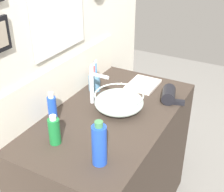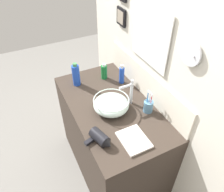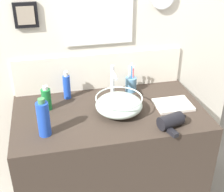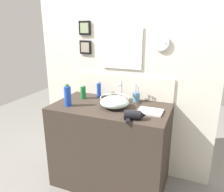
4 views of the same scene
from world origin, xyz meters
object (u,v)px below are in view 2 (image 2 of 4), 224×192
toothbrush_cup (148,106)px  shampoo_bottle (122,75)px  glass_bowl_sink (111,104)px  spray_bottle (104,72)px  hand_towel (134,140)px  faucet (130,91)px  lotion_bottle (76,75)px  hair_drier (100,139)px

toothbrush_cup → shampoo_bottle: 0.41m
glass_bowl_sink → spray_bottle: bearing=162.5°
shampoo_bottle → hand_towel: bearing=-21.2°
shampoo_bottle → toothbrush_cup: bearing=0.6°
glass_bowl_sink → hand_towel: 0.34m
glass_bowl_sink → toothbrush_cup: (0.14, 0.24, -0.00)m
shampoo_bottle → spray_bottle: 0.17m
faucet → lotion_bottle: 0.51m
hair_drier → hand_towel: size_ratio=0.88×
hair_drier → lotion_bottle: 0.68m
toothbrush_cup → lotion_bottle: (-0.56, -0.37, 0.05)m
shampoo_bottle → spray_bottle: (-0.13, -0.11, -0.01)m
glass_bowl_sink → hair_drier: bearing=-38.9°
glass_bowl_sink → shampoo_bottle: 0.36m
shampoo_bottle → faucet: bearing=-16.0°
glass_bowl_sink → hair_drier: glass_bowl_sink is taller
hair_drier → shampoo_bottle: (-0.52, 0.44, 0.05)m
faucet → lotion_bottle: size_ratio=1.04×
hand_towel → toothbrush_cup: bearing=129.4°
faucet → hand_towel: 0.39m
lotion_bottle → toothbrush_cup: bearing=33.3°
glass_bowl_sink → shampoo_bottle: bearing=139.1°
faucet → hair_drier: size_ratio=1.18×
hand_towel → faucet: bearing=154.9°
spray_bottle → lotion_bottle: (-0.02, -0.25, 0.03)m
lotion_bottle → hand_towel: (0.76, 0.13, -0.09)m
faucet → toothbrush_cup: bearing=30.9°
hair_drier → spray_bottle: bearing=153.3°
toothbrush_cup → shampoo_bottle: toothbrush_cup is taller
shampoo_bottle → lotion_bottle: size_ratio=0.84×
hair_drier → toothbrush_cup: bearing=104.0°
faucet → glass_bowl_sink: bearing=-90.0°
spray_bottle → hand_towel: size_ratio=0.70×
shampoo_bottle → lotion_bottle: (-0.15, -0.37, 0.02)m
shampoo_bottle → lotion_bottle: lotion_bottle is taller
glass_bowl_sink → hair_drier: (0.25, -0.20, -0.02)m
lotion_bottle → hand_towel: size_ratio=0.99×
toothbrush_cup → shampoo_bottle: (-0.41, -0.00, 0.03)m
glass_bowl_sink → spray_bottle: size_ratio=1.79×
faucet → toothbrush_cup: faucet is taller
lotion_bottle → glass_bowl_sink: bearing=16.7°
hair_drier → lotion_bottle: size_ratio=0.89×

